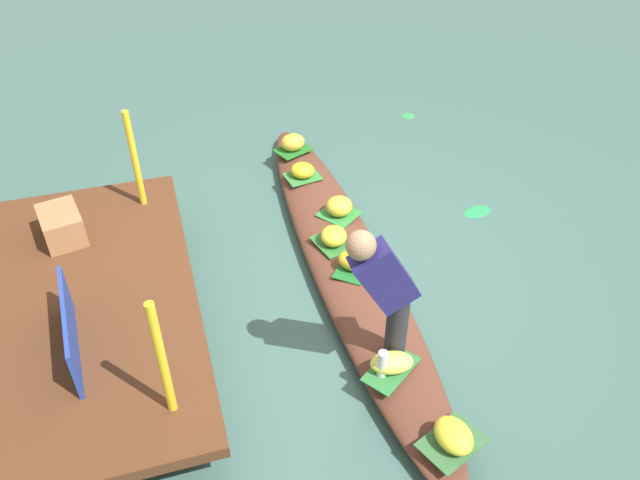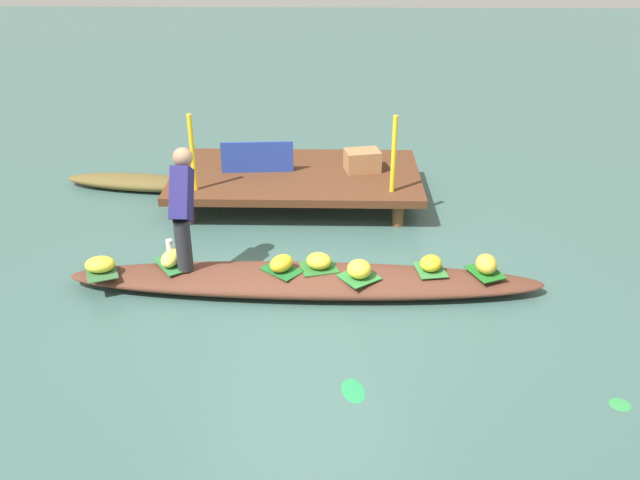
# 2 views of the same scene
# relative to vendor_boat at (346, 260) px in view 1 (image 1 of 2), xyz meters

# --- Properties ---
(canal_water) EXTENTS (40.00, 40.00, 0.00)m
(canal_water) POSITION_rel_vendor_boat_xyz_m (0.00, 0.00, -0.11)
(canal_water) COLOR #395B54
(canal_water) RESTS_ON ground
(dock_platform) EXTENTS (3.20, 1.80, 0.40)m
(dock_platform) POSITION_rel_vendor_boat_xyz_m (-0.20, 2.26, 0.23)
(dock_platform) COLOR #502D1A
(dock_platform) RESTS_ON ground
(vendor_boat) EXTENTS (4.86, 0.76, 0.21)m
(vendor_boat) POSITION_rel_vendor_boat_xyz_m (0.00, 0.00, 0.00)
(vendor_boat) COLOR #572F22
(vendor_boat) RESTS_ON ground
(leaf_mat_0) EXTENTS (0.33, 0.39, 0.01)m
(leaf_mat_0) POSITION_rel_vendor_boat_xyz_m (1.27, 0.05, 0.11)
(leaf_mat_0) COLOR #327735
(leaf_mat_0) RESTS_ON vendor_boat
(banana_bunch_0) EXTENTS (0.31, 0.32, 0.15)m
(banana_bunch_0) POSITION_rel_vendor_boat_xyz_m (1.27, 0.05, 0.19)
(banana_bunch_0) COLOR yellow
(banana_bunch_0) RESTS_ON vendor_boat
(leaf_mat_1) EXTENTS (0.40, 0.45, 0.01)m
(leaf_mat_1) POSITION_rel_vendor_boat_xyz_m (1.82, 0.01, 0.11)
(leaf_mat_1) COLOR #1E671F
(leaf_mat_1) RESTS_ON vendor_boat
(banana_bunch_1) EXTENTS (0.21, 0.26, 0.19)m
(banana_bunch_1) POSITION_rel_vendor_boat_xyz_m (1.82, 0.01, 0.21)
(banana_bunch_1) COLOR gold
(banana_bunch_1) RESTS_ON vendor_boat
(leaf_mat_2) EXTENTS (0.43, 0.39, 0.01)m
(leaf_mat_2) POSITION_rel_vendor_boat_xyz_m (0.14, 0.07, 0.11)
(leaf_mat_2) COLOR #296628
(leaf_mat_2) RESTS_ON vendor_boat
(banana_bunch_2) EXTENTS (0.32, 0.31, 0.16)m
(banana_bunch_2) POSITION_rel_vendor_boat_xyz_m (0.14, 0.07, 0.19)
(banana_bunch_2) COLOR gold
(banana_bunch_2) RESTS_ON vendor_boat
(leaf_mat_3) EXTENTS (0.47, 0.46, 0.01)m
(leaf_mat_3) POSITION_rel_vendor_boat_xyz_m (0.55, -0.11, 0.11)
(leaf_mat_3) COLOR #2D7733
(leaf_mat_3) RESTS_ON vendor_boat
(banana_bunch_3) EXTENTS (0.26, 0.27, 0.18)m
(banana_bunch_3) POSITION_rel_vendor_boat_xyz_m (0.55, -0.11, 0.20)
(banana_bunch_3) COLOR yellow
(banana_bunch_3) RESTS_ON vendor_boat
(leaf_mat_4) EXTENTS (0.46, 0.50, 0.01)m
(leaf_mat_4) POSITION_rel_vendor_boat_xyz_m (-1.37, 0.11, 0.11)
(leaf_mat_4) COLOR #2B7135
(leaf_mat_4) RESTS_ON vendor_boat
(banana_bunch_4) EXTENTS (0.24, 0.34, 0.15)m
(banana_bunch_4) POSITION_rel_vendor_boat_xyz_m (-1.37, 0.11, 0.18)
(banana_bunch_4) COLOR #F9E458
(banana_bunch_4) RESTS_ON vendor_boat
(leaf_mat_5) EXTENTS (0.44, 0.50, 0.01)m
(leaf_mat_5) POSITION_rel_vendor_boat_xyz_m (-2.06, -0.05, 0.11)
(leaf_mat_5) COLOR #336035
(leaf_mat_5) RESTS_ON vendor_boat
(banana_bunch_5) EXTENTS (0.33, 0.27, 0.16)m
(banana_bunch_5) POSITION_rel_vendor_boat_xyz_m (-2.06, -0.05, 0.19)
(banana_bunch_5) COLOR yellow
(banana_bunch_5) RESTS_ON vendor_boat
(leaf_mat_6) EXTENTS (0.46, 0.45, 0.01)m
(leaf_mat_6) POSITION_rel_vendor_boat_xyz_m (-0.23, 0.01, 0.11)
(leaf_mat_6) COLOR #1A5F25
(leaf_mat_6) RESTS_ON vendor_boat
(banana_bunch_6) EXTENTS (0.32, 0.34, 0.16)m
(banana_bunch_6) POSITION_rel_vendor_boat_xyz_m (-0.23, 0.01, 0.19)
(banana_bunch_6) COLOR gold
(banana_bunch_6) RESTS_ON vendor_boat
(vendor_person) EXTENTS (0.20, 0.53, 1.19)m
(vendor_person) POSITION_rel_vendor_boat_xyz_m (-1.21, 0.14, 0.79)
(vendor_person) COLOR #28282D
(vendor_person) RESTS_ON vendor_boat
(water_bottle) EXTENTS (0.07, 0.07, 0.24)m
(water_bottle) POSITION_rel_vendor_boat_xyz_m (-1.40, 0.19, 0.23)
(water_bottle) COLOR white
(water_bottle) RESTS_ON vendor_boat
(market_banner) EXTENTS (0.93, 0.10, 0.41)m
(market_banner) POSITION_rel_vendor_boat_xyz_m (-0.70, 2.26, 0.50)
(market_banner) COLOR #243D9C
(market_banner) RESTS_ON dock_platform
(railing_post_west) EXTENTS (0.06, 0.06, 0.94)m
(railing_post_west) POSITION_rel_vendor_boat_xyz_m (-1.40, 1.66, 0.76)
(railing_post_west) COLOR yellow
(railing_post_west) RESTS_ON dock_platform
(railing_post_east) EXTENTS (0.06, 0.06, 0.94)m
(railing_post_east) POSITION_rel_vendor_boat_xyz_m (1.00, 1.66, 0.76)
(railing_post_east) COLOR yellow
(railing_post_east) RESTS_ON dock_platform
(produce_crate) EXTENTS (0.50, 0.41, 0.27)m
(produce_crate) POSITION_rel_vendor_boat_xyz_m (0.66, 2.35, 0.43)
(produce_crate) COLOR #A06E45
(produce_crate) RESTS_ON dock_platform
(drifting_plant_0) EXTENTS (0.18, 0.16, 0.01)m
(drifting_plant_0) POSITION_rel_vendor_boat_xyz_m (2.57, -1.69, -0.10)
(drifting_plant_0) COLOR #2F8C44
(drifting_plant_0) RESTS_ON ground
(drifting_plant_1) EXTENTS (0.25, 0.34, 0.01)m
(drifting_plant_1) POSITION_rel_vendor_boat_xyz_m (0.46, -1.57, -0.10)
(drifting_plant_1) COLOR #248B4B
(drifting_plant_1) RESTS_ON ground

